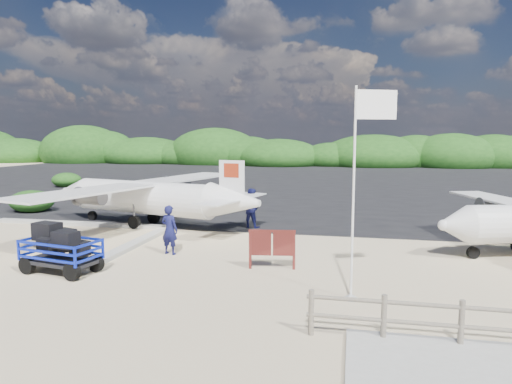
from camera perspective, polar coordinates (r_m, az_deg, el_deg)
ground at (r=15.48m, az=-2.68°, el=-8.97°), size 160.00×160.00×0.00m
asphalt_apron at (r=44.76m, az=7.08°, el=1.40°), size 90.00×50.00×0.04m
lagoon at (r=20.84m, az=-26.35°, el=-5.55°), size 9.00×7.00×0.40m
walkway_pad at (r=9.56m, az=22.35°, el=-19.89°), size 3.50×2.50×0.10m
vegetation_band at (r=69.63m, az=8.86°, el=3.31°), size 124.00×8.00×4.40m
fence at (r=10.54m, az=24.14°, el=-17.37°), size 6.40×2.00×1.10m
baggage_cart at (r=15.75m, az=-23.07°, el=-9.25°), size 2.76×1.89×1.27m
flagpole at (r=12.54m, az=11.76°, el=-12.96°), size 1.19×0.83×5.50m
signboard at (r=14.91m, az=2.01°, el=-9.59°), size 1.60×0.37×1.31m
crew_a at (r=16.81m, az=-10.76°, el=-4.66°), size 0.74×0.56×1.80m
crew_b at (r=21.30m, az=-0.64°, el=-2.02°), size 1.04×0.89×1.86m
aircraft_small at (r=50.56m, az=1.78°, el=2.07°), size 9.43×9.43×2.72m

